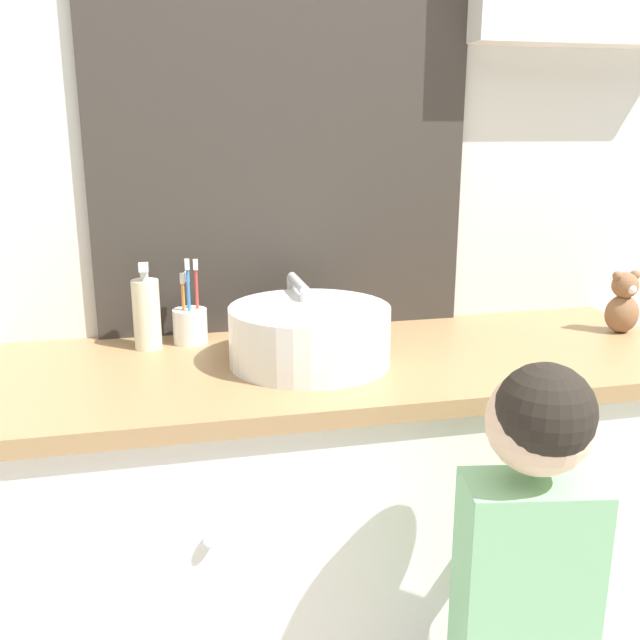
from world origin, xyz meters
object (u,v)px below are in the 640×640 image
Objects in this scene: sink_basin at (310,333)px; toothbrush_holder at (190,323)px; soap_dispenser at (147,313)px; teddy_bear at (623,303)px; child_figure at (526,582)px.

toothbrush_holder is at bearing 140.27° from sink_basin.
toothbrush_holder is 1.01× the size of soap_dispenser.
teddy_bear is at bearing -8.16° from toothbrush_holder.
sink_basin is 0.61m from child_figure.
toothbrush_holder is 0.10m from soap_dispenser.
teddy_bear is (0.76, 0.05, 0.01)m from sink_basin.
teddy_bear is (0.99, -0.14, 0.02)m from toothbrush_holder.
child_figure is (0.60, -0.61, -0.34)m from soap_dispenser.
child_figure is at bearing -58.27° from sink_basin.
child_figure is (0.27, -0.44, -0.32)m from sink_basin.
child_figure is at bearing -45.76° from soap_dispenser.
sink_basin is at bearing 121.73° from child_figure.
soap_dispenser is at bearing -167.62° from toothbrush_holder.
toothbrush_holder is at bearing 171.84° from teddy_bear.
child_figure is at bearing -134.83° from teddy_bear.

